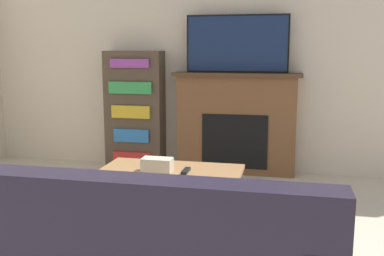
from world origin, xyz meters
TOP-DOWN VIEW (x-y plane):
  - wall_back at (0.00, 3.90)m, footprint 6.28×0.06m
  - fireplace at (0.30, 3.76)m, footprint 1.39×0.28m
  - tv at (0.30, 3.74)m, footprint 1.09×0.03m
  - coffee_table at (0.02, 2.04)m, footprint 1.05×0.54m
  - tissue_box at (-0.07, 1.97)m, footprint 0.22×0.12m
  - remote_control at (0.14, 1.99)m, footprint 0.04×0.15m
  - bookshelf at (-0.86, 3.73)m, footprint 0.65×0.29m

SIDE VIEW (x-z plane):
  - coffee_table at x=0.02m, z-range 0.17..0.65m
  - remote_control at x=0.14m, z-range 0.48..0.50m
  - tissue_box at x=-0.07m, z-range 0.48..0.58m
  - fireplace at x=0.30m, z-range 0.00..1.11m
  - bookshelf at x=-0.86m, z-range 0.00..1.33m
  - wall_back at x=0.00m, z-range 0.00..2.70m
  - tv at x=0.30m, z-range 1.11..1.71m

